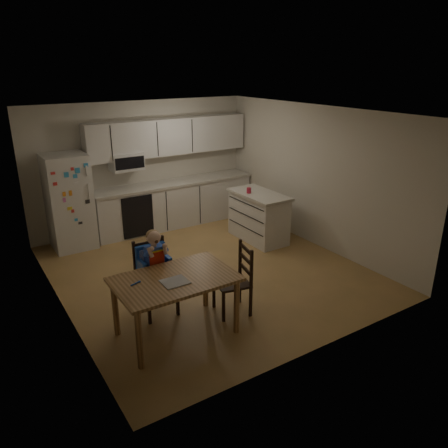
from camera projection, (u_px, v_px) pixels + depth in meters
name	position (u px, v px, depth m)	size (l,w,h in m)	color
room	(191.00, 189.00, 7.04)	(4.52, 5.01, 2.51)	olive
refrigerator	(69.00, 202.00, 7.71)	(0.72, 0.70, 1.70)	silver
kitchen_run	(171.00, 183.00, 8.81)	(3.37, 0.62, 2.15)	silver
kitchen_island	(259.00, 216.00, 8.18)	(0.64, 1.23, 0.91)	silver
red_cup	(249.00, 190.00, 8.01)	(0.08, 0.08, 0.10)	#B31C33
dining_table	(175.00, 286.00, 5.21)	(1.43, 0.92, 0.77)	brown
napkin	(175.00, 282.00, 5.06)	(0.30, 0.26, 0.01)	#A9AAAE
toddler_spoon	(135.00, 284.00, 5.02)	(0.02, 0.02, 0.12)	blue
chair_booster	(154.00, 263.00, 5.68)	(0.45, 0.45, 1.18)	black
chair_side	(239.00, 275.00, 5.75)	(0.50, 0.50, 0.95)	black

